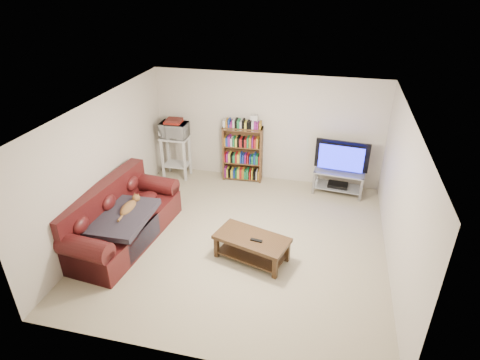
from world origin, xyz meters
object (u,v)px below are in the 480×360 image
(tv_stand, at_px, (339,178))
(coffee_table, at_px, (252,244))
(sofa, at_px, (119,222))
(bookshelf, at_px, (243,153))

(tv_stand, bearing_deg, coffee_table, -111.55)
(sofa, height_order, bookshelf, bookshelf)
(sofa, relative_size, bookshelf, 1.94)
(sofa, height_order, coffee_table, sofa)
(coffee_table, xyz_separation_m, bookshelf, (-0.79, 2.75, 0.35))
(coffee_table, distance_m, tv_stand, 2.92)
(tv_stand, xyz_separation_m, bookshelf, (-2.13, 0.16, 0.30))
(sofa, xyz_separation_m, bookshelf, (1.60, 2.72, 0.31))
(tv_stand, bearing_deg, bookshelf, -178.38)
(sofa, xyz_separation_m, coffee_table, (2.39, -0.03, -0.05))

